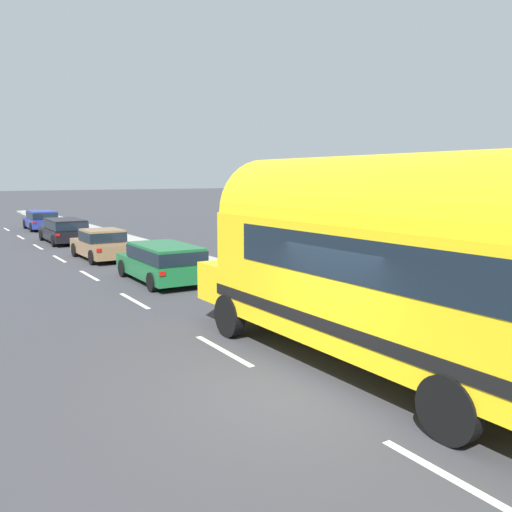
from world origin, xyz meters
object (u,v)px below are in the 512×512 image
Objects in this scene: painted_bus at (398,256)px; car_lead at (163,260)px; car_third at (65,229)px; car_second at (102,243)px; car_fourth at (41,219)px.

car_lead is at bearing 89.87° from painted_bus.
car_lead is at bearing -89.01° from car_third.
car_second is at bearing -89.90° from car_third.
painted_bus is 2.32× the size of car_lead.
car_lead and car_third have the same top height.
painted_bus is 2.47× the size of car_fourth.
car_third and car_fourth have the same top height.
painted_bus is 33.45m from car_fourth.
car_second is 0.88× the size of car_third.
painted_bus is at bearing -89.35° from car_second.
car_second is 7.17m from car_third.
car_second is 15.87m from car_fourth.
car_lead and car_fourth have the same top height.
car_third is at bearing 90.10° from car_second.
car_third is at bearing 90.99° from car_lead.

